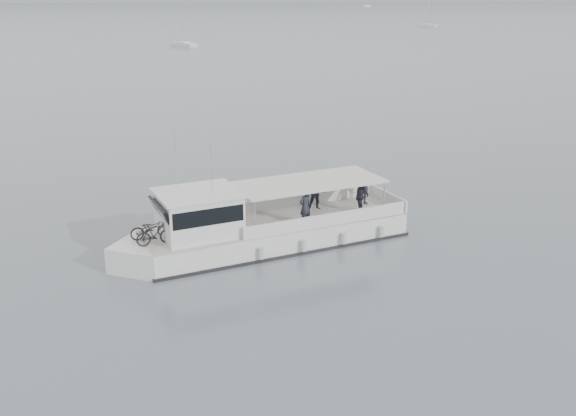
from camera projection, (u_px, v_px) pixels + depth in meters
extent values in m
plane|color=#576166|center=(314.00, 268.00, 24.82)|extent=(1400.00, 1400.00, 0.00)
cube|color=white|center=(276.00, 235.00, 27.03)|extent=(11.53, 6.06, 1.21)
cube|color=white|center=(145.00, 257.00, 24.78)|extent=(2.89, 2.89, 1.21)
cube|color=beige|center=(276.00, 222.00, 26.84)|extent=(11.53, 6.06, 0.06)
cube|color=black|center=(276.00, 243.00, 27.15)|extent=(11.74, 6.22, 0.17)
cube|color=white|center=(297.00, 200.00, 28.65)|extent=(7.14, 2.23, 0.56)
cube|color=white|center=(328.00, 220.00, 26.20)|extent=(7.14, 2.23, 0.56)
cube|color=white|center=(387.00, 198.00, 28.98)|extent=(0.95, 2.87, 0.56)
cube|color=white|center=(199.00, 214.00, 25.21)|extent=(3.57, 3.26, 1.67)
cube|color=black|center=(163.00, 216.00, 24.59)|extent=(1.17, 2.37, 1.08)
cube|color=black|center=(198.00, 207.00, 25.12)|extent=(3.40, 3.24, 0.65)
cube|color=white|center=(198.00, 193.00, 24.93)|extent=(3.80, 3.49, 0.09)
cube|color=silver|center=(308.00, 182.00, 26.94)|extent=(6.85, 4.49, 0.07)
cylinder|color=silver|center=(255.00, 219.00, 24.87)|extent=(0.07, 0.07, 1.53)
cylinder|color=silver|center=(231.00, 200.00, 27.10)|extent=(0.07, 0.07, 1.53)
cylinder|color=silver|center=(384.00, 199.00, 27.28)|extent=(0.07, 0.07, 1.53)
cylinder|color=silver|center=(353.00, 183.00, 29.51)|extent=(0.07, 0.07, 1.53)
cylinder|color=silver|center=(176.00, 159.00, 25.03)|extent=(0.03, 0.03, 2.42)
cylinder|color=silver|center=(211.00, 170.00, 24.19)|extent=(0.03, 0.03, 2.04)
cylinder|color=#B9BBC0|center=(261.00, 253.00, 25.05)|extent=(0.28, 0.28, 0.46)
cylinder|color=#B9BBC0|center=(303.00, 246.00, 25.81)|extent=(0.28, 0.28, 0.46)
cylinder|color=#B9BBC0|center=(344.00, 238.00, 26.56)|extent=(0.28, 0.28, 0.46)
cylinder|color=#B9BBC0|center=(381.00, 231.00, 27.31)|extent=(0.28, 0.28, 0.46)
imported|color=black|center=(150.00, 228.00, 24.91)|extent=(1.69, 0.99, 0.84)
imported|color=black|center=(155.00, 234.00, 24.27)|extent=(1.53, 0.82, 0.88)
imported|color=#272935|center=(305.00, 207.00, 26.24)|extent=(0.68, 0.61, 1.56)
imported|color=#272935|center=(316.00, 193.00, 28.04)|extent=(0.80, 0.65, 1.56)
imported|color=#272935|center=(360.00, 196.00, 27.61)|extent=(0.82, 0.97, 1.56)
imported|color=#272935|center=(367.00, 188.00, 28.78)|extent=(0.80, 1.12, 1.56)
cube|color=white|center=(183.00, 45.00, 121.02)|extent=(5.29, 5.79, 0.75)
cube|color=white|center=(183.00, 43.00, 120.91)|extent=(2.62, 2.67, 0.45)
cylinder|color=silver|center=(182.00, 25.00, 119.86)|extent=(0.08, 0.08, 6.56)
cube|color=white|center=(428.00, 26.00, 183.59)|extent=(4.85, 4.79, 0.75)
cube|color=white|center=(428.00, 25.00, 183.49)|extent=(2.30, 2.30, 0.45)
cylinder|color=silver|center=(429.00, 14.00, 182.58)|extent=(0.08, 0.08, 5.68)
cube|color=white|center=(367.00, 6.00, 395.43)|extent=(4.90, 2.33, 0.75)
cube|color=white|center=(367.00, 6.00, 395.32)|extent=(1.86, 1.59, 0.45)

